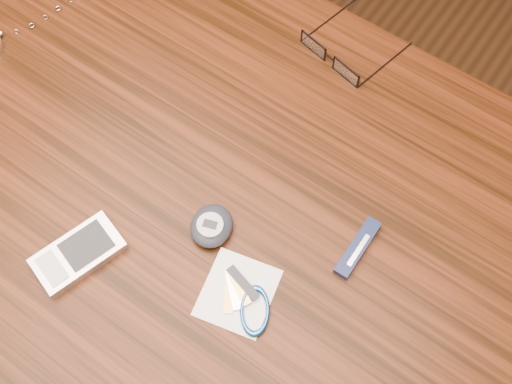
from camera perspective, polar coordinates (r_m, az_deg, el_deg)
ground at (r=1.53m, az=-2.27°, el=-12.16°), size 3.80×3.80×0.00m
desk at (r=0.91m, az=-3.71°, el=-2.35°), size 1.00×0.70×0.75m
eyeglasses at (r=0.92m, az=6.85°, el=11.87°), size 0.13×0.14×0.02m
pda_phone at (r=0.80m, az=-15.52°, el=-5.31°), size 0.08×0.12×0.02m
pedometer at (r=0.79m, az=-3.98°, el=-3.02°), size 0.07×0.07×0.02m
notepad_keys at (r=0.76m, az=-0.86°, el=-9.69°), size 0.11×0.11×0.01m
pocket_knife at (r=0.79m, az=9.02°, el=-4.92°), size 0.02×0.08×0.01m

